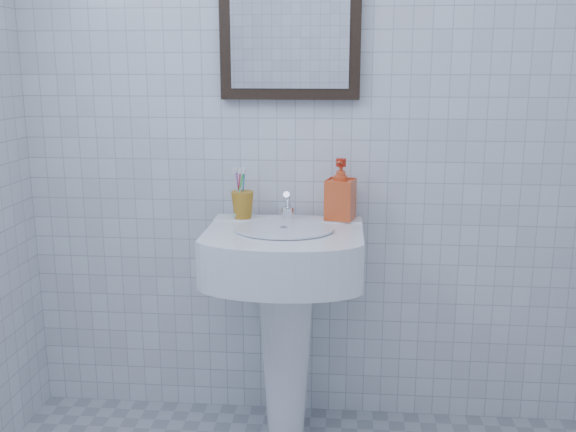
{
  "coord_description": "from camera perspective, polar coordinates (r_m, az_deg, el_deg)",
  "views": [
    {
      "loc": [
        0.11,
        -1.16,
        1.35
      ],
      "look_at": [
        -0.07,
        0.86,
        0.88
      ],
      "focal_mm": 40.0,
      "sensor_mm": 36.0,
      "label": 1
    }
  ],
  "objects": [
    {
      "name": "wall_back",
      "position": [
        2.37,
        2.35,
        10.56
      ],
      "size": [
        2.2,
        0.02,
        2.5
      ],
      "primitive_type": "cube",
      "color": "silver",
      "rests_on": "ground"
    },
    {
      "name": "washbasin",
      "position": [
        2.3,
        -0.25,
        -7.31
      ],
      "size": [
        0.54,
        0.39,
        0.82
      ],
      "color": "white",
      "rests_on": "ground"
    },
    {
      "name": "faucet",
      "position": [
        2.3,
        -0.03,
        0.74
      ],
      "size": [
        0.04,
        0.1,
        0.11
      ],
      "color": "silver",
      "rests_on": "washbasin"
    },
    {
      "name": "toothbrush_cup",
      "position": [
        2.34,
        -4.06,
        1.0
      ],
      "size": [
        0.1,
        0.1,
        0.1
      ],
      "primitive_type": null,
      "rotation": [
        0.0,
        0.0,
        -0.32
      ],
      "color": "#B3791D",
      "rests_on": "washbasin"
    },
    {
      "name": "soap_dispenser",
      "position": [
        2.31,
        4.69,
        2.35
      ],
      "size": [
        0.12,
        0.12,
        0.22
      ],
      "primitive_type": "imported",
      "rotation": [
        0.0,
        0.0,
        -0.24
      ],
      "color": "red",
      "rests_on": "washbasin"
    },
    {
      "name": "wall_mirror",
      "position": [
        2.36,
        0.18,
        17.85
      ],
      "size": [
        0.5,
        0.04,
        0.62
      ],
      "color": "black",
      "rests_on": "wall_back"
    }
  ]
}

